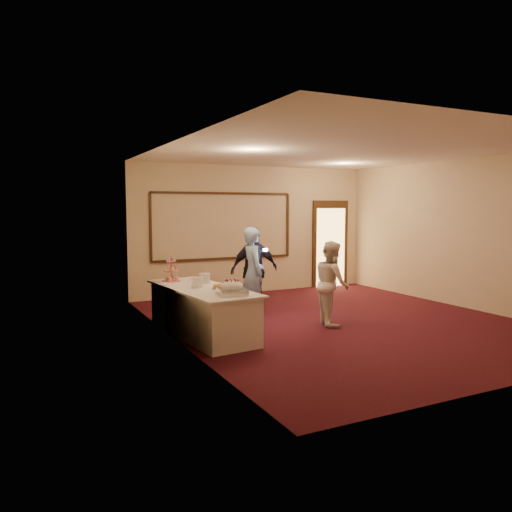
{
  "coord_description": "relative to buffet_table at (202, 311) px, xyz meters",
  "views": [
    {
      "loc": [
        -5.21,
        -7.15,
        2.03
      ],
      "look_at": [
        -1.24,
        0.9,
        1.15
      ],
      "focal_mm": 35.0,
      "sensor_mm": 36.0,
      "label": 1
    }
  ],
  "objects": [
    {
      "name": "plate_stack_b",
      "position": [
        0.2,
        0.41,
        0.46
      ],
      "size": [
        0.19,
        0.19,
        0.16
      ],
      "color": "white",
      "rests_on": "buffet_table"
    },
    {
      "name": "cupcake_stand",
      "position": [
        -0.24,
        0.86,
        0.55
      ],
      "size": [
        0.31,
        0.31,
        0.46
      ],
      "color": "#D14A6E",
      "rests_on": "buffet_table"
    },
    {
      "name": "buffet_table",
      "position": [
        0.0,
        0.0,
        0.0
      ],
      "size": [
        1.18,
        2.49,
        0.77
      ],
      "color": "white",
      "rests_on": "floor"
    },
    {
      "name": "wall_molding",
      "position": [
        1.73,
        3.27,
        1.21
      ],
      "size": [
        3.45,
        0.04,
        1.55
      ],
      "color": "#34200F",
      "rests_on": "room_walls"
    },
    {
      "name": "man",
      "position": [
        1.28,
        0.8,
        0.45
      ],
      "size": [
        0.47,
        0.65,
        1.67
      ],
      "primitive_type": "imported",
      "rotation": [
        0.0,
        0.0,
        1.44
      ],
      "color": "#8EB5EE",
      "rests_on": "floor"
    },
    {
      "name": "floor",
      "position": [
        2.53,
        -0.2,
        -0.39
      ],
      "size": [
        7.0,
        7.0,
        0.0
      ],
      "primitive_type": "plane",
      "color": "black",
      "rests_on": "ground"
    },
    {
      "name": "woman",
      "position": [
        2.27,
        -0.29,
        0.34
      ],
      "size": [
        0.74,
        0.84,
        1.46
      ],
      "primitive_type": "imported",
      "rotation": [
        0.0,
        0.0,
        1.25
      ],
      "color": "white",
      "rests_on": "floor"
    },
    {
      "name": "room_walls",
      "position": [
        2.53,
        -0.2,
        1.64
      ],
      "size": [
        6.04,
        7.04,
        3.02
      ],
      "color": "beige",
      "rests_on": "floor"
    },
    {
      "name": "guest",
      "position": [
        1.5,
        1.2,
        0.45
      ],
      "size": [
        0.98,
        0.41,
        1.67
      ],
      "primitive_type": "imported",
      "rotation": [
        0.0,
        0.0,
        3.15
      ],
      "color": "black",
      "rests_on": "floor"
    },
    {
      "name": "doorway",
      "position": [
        4.68,
        3.26,
        0.69
      ],
      "size": [
        1.05,
        0.07,
        2.2
      ],
      "color": "#34200F",
      "rests_on": "floor"
    },
    {
      "name": "pavlova_tray",
      "position": [
        0.18,
        -0.76,
        0.47
      ],
      "size": [
        0.49,
        0.61,
        0.2
      ],
      "color": "#A9ABB0",
      "rests_on": "buffet_table"
    },
    {
      "name": "camera_flash",
      "position": [
        1.6,
        0.92,
        0.85
      ],
      "size": [
        0.07,
        0.05,
        0.05
      ],
      "primitive_type": "cube",
      "rotation": [
        0.0,
        0.0,
        -0.13
      ],
      "color": "white",
      "rests_on": "guest"
    },
    {
      "name": "tart",
      "position": [
        0.22,
        -0.27,
        0.41
      ],
      "size": [
        0.3,
        0.3,
        0.06
      ],
      "color": "white",
      "rests_on": "buffet_table"
    },
    {
      "name": "plate_stack_a",
      "position": [
        -0.07,
        0.04,
        0.46
      ],
      "size": [
        0.19,
        0.19,
        0.16
      ],
      "color": "white",
      "rests_on": "buffet_table"
    }
  ]
}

